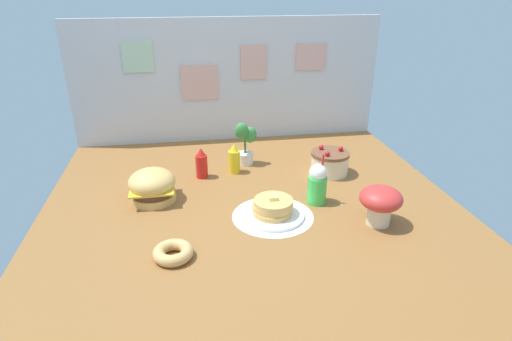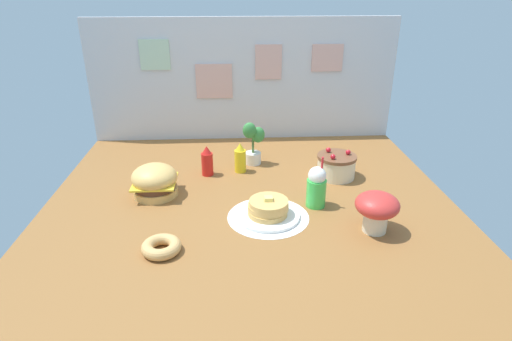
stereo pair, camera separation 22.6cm
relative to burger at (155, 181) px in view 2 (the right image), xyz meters
The scene contains 12 objects.
ground_plane 0.55m from the burger, 16.30° to the right, with size 2.20×2.14×0.02m, color brown.
back_wall 1.11m from the burger, 60.34° to the left, with size 2.20×0.04×0.87m.
doily_mat 0.67m from the burger, 24.77° to the right, with size 0.41×0.41×0.00m, color white.
burger is the anchor object (origin of this frame).
pancake_stack 0.67m from the burger, 24.78° to the right, with size 0.32×0.32×0.11m.
layer_cake 1.07m from the burger, ahead, with size 0.23×0.23×0.17m.
ketchup_bottle 0.37m from the burger, 42.35° to the left, with size 0.07×0.07×0.19m.
mustard_bottle 0.56m from the burger, 31.15° to the left, with size 0.07×0.07×0.19m.
cream_soda_cup 0.88m from the burger, 11.30° to the right, with size 0.10×0.10×0.28m.
donut_pink_glaze 0.56m from the burger, 78.60° to the right, with size 0.18×0.18×0.05m.
potted_plant 0.70m from the burger, 36.19° to the left, with size 0.14×0.11×0.29m.
mushroom_stool 1.18m from the burger, 21.47° to the right, with size 0.21×0.21×0.20m.
Camera 2 is at (-0.08, -1.96, 1.10)m, focal length 29.51 mm.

